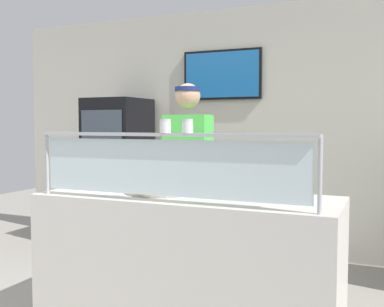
{
  "coord_description": "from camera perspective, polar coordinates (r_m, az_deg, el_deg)",
  "views": [
    {
      "loc": [
        2.22,
        -2.38,
        1.42
      ],
      "look_at": [
        1.02,
        0.41,
        1.23
      ],
      "focal_mm": 42.77,
      "sensor_mm": 36.0,
      "label": 1
    }
  ],
  "objects": [
    {
      "name": "pepper_flake_shaker",
      "position": [
        2.67,
        -0.57,
        3.33
      ],
      "size": [
        0.06,
        0.06,
        0.08
      ],
      "color": "white",
      "rests_on": "sneeze_guard"
    },
    {
      "name": "drink_fridge",
      "position": [
        5.31,
        -9.18,
        -2.5
      ],
      "size": [
        0.6,
        0.66,
        1.71
      ],
      "color": "black",
      "rests_on": "ground"
    },
    {
      "name": "shop_rear_unit",
      "position": [
        5.05,
        9.2,
        2.92
      ],
      "size": [
        6.4,
        0.13,
        2.7
      ],
      "color": "beige",
      "rests_on": "ground"
    },
    {
      "name": "parmesan_shaker",
      "position": [
        2.73,
        -3.34,
        3.33
      ],
      "size": [
        0.07,
        0.07,
        0.08
      ],
      "color": "white",
      "rests_on": "sneeze_guard"
    },
    {
      "name": "sneeze_guard",
      "position": [
        2.74,
        -3.27,
        -0.6
      ],
      "size": [
        1.82,
        0.06,
        0.42
      ],
      "color": "#B2B5BC",
      "rests_on": "serving_counter"
    },
    {
      "name": "worker_figure",
      "position": [
        3.81,
        -0.5,
        -2.6
      ],
      "size": [
        0.41,
        0.5,
        1.76
      ],
      "color": "#23232D",
      "rests_on": "ground"
    },
    {
      "name": "ground_plane",
      "position": [
        3.87,
        3.36,
        -17.92
      ],
      "size": [
        12.0,
        12.0,
        0.0
      ],
      "primitive_type": "plane",
      "color": "gray",
      "rests_on": "ground"
    },
    {
      "name": "pizza_tray",
      "position": [
        3.17,
        -3.83,
        -4.58
      ],
      "size": [
        0.5,
        0.5,
        0.04
      ],
      "color": "#9EA0A8",
      "rests_on": "serving_counter"
    },
    {
      "name": "pizza_server",
      "position": [
        3.17,
        -4.59,
        -4.2
      ],
      "size": [
        0.11,
        0.29,
        0.01
      ],
      "primitive_type": "cube",
      "rotation": [
        0.0,
        0.0,
        0.15
      ],
      "color": "#ADAFB7",
      "rests_on": "pizza_tray"
    },
    {
      "name": "serving_counter",
      "position": [
        3.16,
        -0.62,
        -13.79
      ],
      "size": [
        2.0,
        0.74,
        0.95
      ],
      "primitive_type": "cube",
      "color": "silver",
      "rests_on": "ground"
    }
  ]
}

